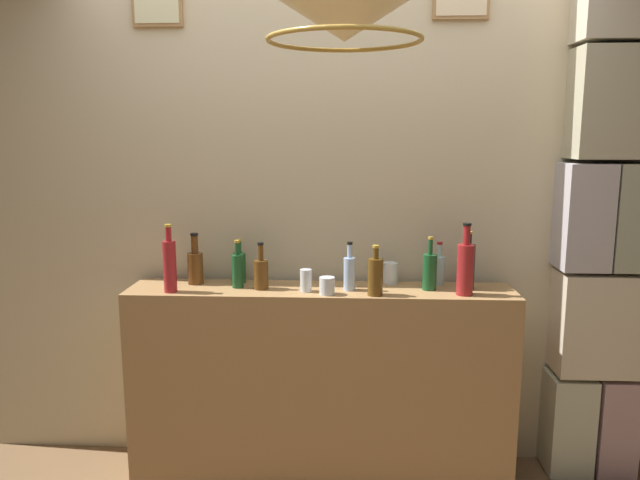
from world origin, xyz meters
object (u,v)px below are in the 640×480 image
Objects in this scene: liquor_bottle_rye at (468,266)px; liquor_bottle_rum at (439,269)px; liquor_bottle_port at (195,265)px; liquor_bottle_amaro at (261,273)px; glass_tumbler_highball at (327,286)px; glass_tumbler_shot at (390,273)px; liquor_bottle_tequila at (465,267)px; liquor_bottle_brandy at (170,265)px; liquor_bottle_mezcal at (430,271)px; liquor_bottle_whiskey at (239,266)px; liquor_bottle_vodka at (349,272)px; liquor_bottle_gin at (375,276)px; glass_tumbler_rocks at (306,280)px; liquor_bottle_scotch at (238,270)px; pendant_lamp at (345,18)px.

liquor_bottle_rye is 1.31× the size of liquor_bottle_rum.
liquor_bottle_amaro is at bearing -14.30° from liquor_bottle_port.
glass_tumbler_shot reaches higher than glass_tumbler_highball.
liquor_bottle_brandy is at bearing -179.30° from liquor_bottle_tequila.
liquor_bottle_mezcal is at bearing 1.82° from liquor_bottle_amaro.
liquor_bottle_rum is 0.24m from glass_tumbler_shot.
liquor_bottle_brandy is 0.75m from glass_tumbler_highball.
glass_tumbler_shot is (0.76, 0.01, -0.03)m from liquor_bottle_whiskey.
liquor_bottle_gin is (0.12, -0.09, 0.00)m from liquor_bottle_vodka.
glass_tumbler_shot is at bearing 34.75° from liquor_bottle_vodka.
liquor_bottle_rum reaches higher than glass_tumbler_shot.
liquor_bottle_amaro is 0.70× the size of liquor_bottle_brandy.
liquor_bottle_port is 2.38× the size of glass_tumbler_rocks.
liquor_bottle_vodka reaches higher than glass_tumbler_highball.
liquor_bottle_mezcal is (0.39, 0.03, 0.00)m from liquor_bottle_vodka.
liquor_bottle_port is 0.23m from liquor_bottle_scotch.
liquor_bottle_whiskey is at bearing 154.71° from glass_tumbler_rocks.
liquor_bottle_mezcal reaches higher than liquor_bottle_scotch.
liquor_bottle_gin is (0.97, -0.01, -0.04)m from liquor_bottle_brandy.
glass_tumbler_shot is 0.20× the size of pendant_lamp.
glass_tumbler_rocks is at bearing 3.48° from liquor_bottle_brandy.
liquor_bottle_whiskey is 1.13m from liquor_bottle_rye.
liquor_bottle_port reaches higher than glass_tumbler_shot.
liquor_bottle_whiskey is at bearing -179.99° from liquor_bottle_rum.
liquor_bottle_brandy is 1.24m from liquor_bottle_mezcal.
glass_tumbler_shot is (-0.33, 0.20, -0.08)m from liquor_bottle_tequila.
liquor_bottle_vodka reaches higher than liquor_bottle_amaro.
liquor_bottle_rye is at bearing 4.59° from liquor_bottle_vodka.
liquor_bottle_port is 0.98m from glass_tumbler_shot.
liquor_bottle_amaro is at bearing 170.86° from liquor_bottle_gin.
liquor_bottle_rum reaches higher than glass_tumbler_highball.
liquor_bottle_rum is at bearing 1.84° from liquor_bottle_port.
liquor_bottle_amaro is 1.35m from pendant_lamp.
liquor_bottle_scotch reaches higher than glass_tumbler_rocks.
glass_tumbler_shot is at bearing 36.23° from glass_tumbler_highball.
liquor_bottle_whiskey is 2.09× the size of glass_tumbler_shot.
liquor_bottle_rum is (0.87, 0.13, 0.00)m from liquor_bottle_amaro.
liquor_bottle_amaro is 0.18m from liquor_bottle_whiskey.
pendant_lamp reaches higher than liquor_bottle_vodka.
liquor_bottle_tequila is at bearing -63.57° from liquor_bottle_rum.
liquor_bottle_whiskey is 0.78× the size of liquor_bottle_rye.
liquor_bottle_amaro is 0.82m from liquor_bottle_mezcal.
glass_tumbler_rocks is at bearing 154.93° from glass_tumbler_highball.
glass_tumbler_rocks is (-0.21, -0.04, -0.03)m from liquor_bottle_vodka.
liquor_bottle_amaro is at bearing 176.42° from liquor_bottle_tequila.
liquor_bottle_whiskey is at bearing 173.90° from liquor_bottle_mezcal.
glass_tumbler_shot is at bearing 69.70° from liquor_bottle_gin.
pendant_lamp reaches higher than glass_tumbler_shot.
liquor_bottle_gin reaches higher than liquor_bottle_rum.
liquor_bottle_amaro is 0.67× the size of liquor_bottle_tequila.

